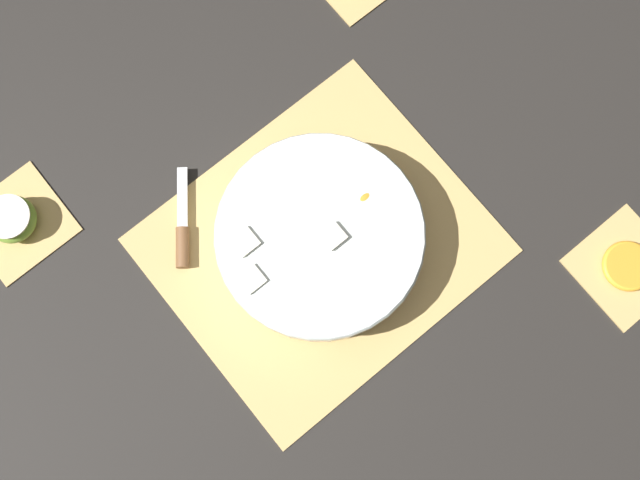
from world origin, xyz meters
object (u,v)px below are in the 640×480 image
object	(u,v)px
fruit_salad_bowl	(320,238)
orange_slice_whole	(628,266)
paring_knife	(183,242)
apple_half	(12,219)

from	to	relation	value
fruit_salad_bowl	orange_slice_whole	xyz separation A→B (m)	(-0.30, 0.29, -0.04)
paring_knife	apple_half	distance (m)	0.23
orange_slice_whole	paring_knife	bearing A→B (deg)	-42.29
paring_knife	orange_slice_whole	distance (m)	0.60
fruit_salad_bowl	paring_knife	bearing A→B (deg)	-39.59
fruit_salad_bowl	paring_knife	world-z (taller)	fruit_salad_bowl
apple_half	orange_slice_whole	xyz separation A→B (m)	(-0.60, 0.57, -0.01)
paring_knife	fruit_salad_bowl	bearing A→B (deg)	140.41
apple_half	orange_slice_whole	size ratio (longest dim) A/B	0.95
apple_half	fruit_salad_bowl	bearing A→B (deg)	136.55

